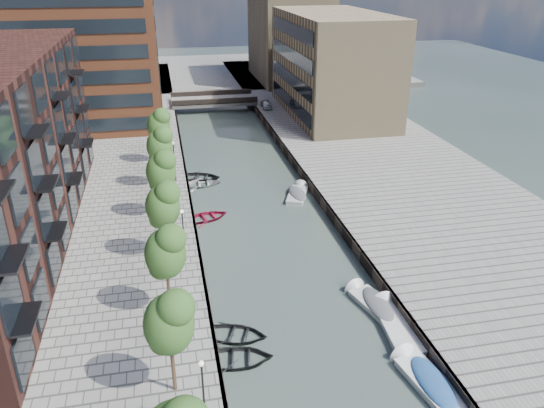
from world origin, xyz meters
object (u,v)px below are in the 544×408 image
object	(u,v)px
sloop_0	(235,337)
sloop_2	(207,219)
tree_4	(161,170)
motorboat_2	(395,323)
motorboat_3	(427,380)
tree_5	(159,144)
sloop_4	(199,179)
tree_6	(158,124)
sloop_3	(202,186)
motorboat_4	(298,194)
motorboat_1	(373,303)
tree_2	(165,250)
tree_3	(163,203)
car	(266,104)
tree_1	(169,320)
bridge	(213,100)
sloop_1	(237,362)

from	to	relation	value
sloop_0	sloop_2	size ratio (longest dim) A/B	1.00
tree_4	sloop_2	world-z (taller)	tree_4
motorboat_2	motorboat_3	world-z (taller)	motorboat_2
tree_5	sloop_4	size ratio (longest dim) A/B	1.30
tree_6	sloop_4	world-z (taller)	tree_6
sloop_4	sloop_3	bearing A→B (deg)	-159.06
tree_5	tree_6	world-z (taller)	same
motorboat_4	motorboat_1	bearing A→B (deg)	-89.05
tree_2	sloop_2	distance (m)	16.02
tree_2	tree_3	world-z (taller)	same
car	tree_3	bearing A→B (deg)	-109.22
tree_1	motorboat_3	size ratio (longest dim) A/B	1.09
tree_2	sloop_3	distance (m)	23.60
car	sloop_2	bearing A→B (deg)	-108.14
tree_5	tree_1	bearing A→B (deg)	-90.00
sloop_0	sloop_4	bearing A→B (deg)	20.38
sloop_0	motorboat_3	distance (m)	11.47
tree_5	motorboat_4	bearing A→B (deg)	-12.20
car	motorboat_2	bearing A→B (deg)	-90.68
motorboat_2	motorboat_3	size ratio (longest dim) A/B	1.05
tree_6	sloop_3	size ratio (longest dim) A/B	1.42
sloop_3	sloop_4	size ratio (longest dim) A/B	0.91
tree_5	car	size ratio (longest dim) A/B	1.69
sloop_2	motorboat_1	world-z (taller)	motorboat_1
tree_6	sloop_2	world-z (taller)	tree_6
tree_3	motorboat_2	world-z (taller)	tree_3
tree_6	motorboat_3	xyz separation A→B (m)	(13.52, -36.34, -5.10)
tree_5	tree_6	distance (m)	7.00
motorboat_4	sloop_0	bearing A→B (deg)	-114.33
tree_4	tree_5	distance (m)	7.00
tree_6	sloop_2	size ratio (longest dim) A/B	1.47
tree_6	tree_5	bearing A→B (deg)	-90.00
bridge	sloop_2	xyz separation A→B (m)	(-4.85, -39.34, -1.39)
sloop_3	motorboat_2	xyz separation A→B (m)	(10.09, -25.76, 0.11)
tree_3	motorboat_4	xyz separation A→B (m)	(13.03, 11.18, -5.12)
bridge	tree_2	distance (m)	54.81
tree_5	sloop_1	xyz separation A→B (m)	(3.56, -25.49, -5.31)
tree_5	sloop_2	bearing A→B (deg)	-60.08
motorboat_4	car	size ratio (longest dim) A/B	1.40
sloop_4	motorboat_4	xyz separation A→B (m)	(9.29, -6.38, 0.19)
tree_6	motorboat_4	size ratio (longest dim) A/B	1.21
sloop_0	motorboat_3	bearing A→B (deg)	-101.53
tree_3	sloop_2	bearing A→B (deg)	64.55
bridge	sloop_1	distance (m)	58.72
tree_2	sloop_3	world-z (taller)	tree_2
tree_4	sloop_4	xyz separation A→B (m)	(3.74, 10.56, -5.31)
sloop_1	car	distance (m)	55.11
motorboat_1	motorboat_3	distance (m)	7.41
tree_2	sloop_0	xyz separation A→B (m)	(3.77, -2.29, -5.31)
tree_1	bridge	bearing A→B (deg)	82.07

